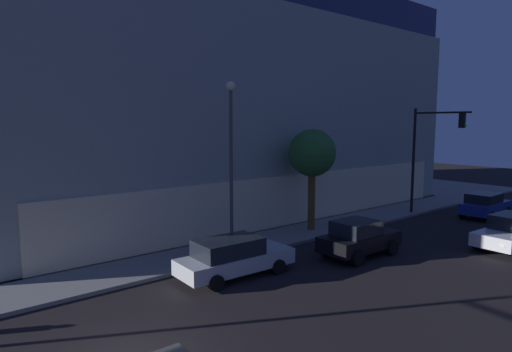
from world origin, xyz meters
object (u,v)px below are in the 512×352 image
(car_silver, at_px, (234,257))
(car_blue, at_px, (485,205))
(modern_building, at_px, (196,106))
(sidewalk_tree, at_px, (312,154))
(car_black, at_px, (359,238))
(car_white, at_px, (512,232))
(traffic_light_far_corner, at_px, (429,145))
(street_lamp_sidewalk, at_px, (231,145))

(car_silver, height_order, car_blue, car_blue)
(modern_building, bearing_deg, sidewalk_tree, -90.73)
(car_black, relative_size, car_blue, 1.00)
(car_silver, height_order, car_white, car_white)
(traffic_light_far_corner, xyz_separation_m, car_silver, (-16.39, -1.02, -3.91))
(traffic_light_far_corner, height_order, car_blue, traffic_light_far_corner)
(modern_building, bearing_deg, car_blue, -56.04)
(modern_building, xyz_separation_m, car_black, (-1.75, -16.87, -6.57))
(street_lamp_sidewalk, relative_size, sidewalk_tree, 1.40)
(modern_building, height_order, street_lamp_sidewalk, modern_building)
(sidewalk_tree, bearing_deg, car_white, -58.07)
(modern_building, xyz_separation_m, traffic_light_far_corner, (8.61, -14.36, -2.71))
(car_silver, xyz_separation_m, car_blue, (19.14, -1.48, 0.03))
(traffic_light_far_corner, distance_m, car_silver, 16.88)
(sidewalk_tree, distance_m, car_blue, 12.87)
(car_blue, bearing_deg, car_white, -147.82)
(modern_building, bearing_deg, car_white, -76.23)
(street_lamp_sidewalk, xyz_separation_m, car_black, (4.07, -4.31, -4.23))
(modern_building, distance_m, car_black, 18.19)
(street_lamp_sidewalk, bearing_deg, car_white, -37.11)
(modern_building, distance_m, car_white, 22.42)
(car_blue, bearing_deg, car_black, 179.98)
(modern_building, distance_m, car_blue, 21.38)
(sidewalk_tree, bearing_deg, car_blue, -21.31)
(street_lamp_sidewalk, bearing_deg, sidewalk_tree, 1.84)
(traffic_light_far_corner, height_order, car_silver, traffic_light_far_corner)
(traffic_light_far_corner, bearing_deg, street_lamp_sidewalk, 172.86)
(car_black, xyz_separation_m, car_white, (6.84, -3.94, -0.04))
(car_black, bearing_deg, traffic_light_far_corner, 13.58)
(car_blue, bearing_deg, street_lamp_sidewalk, 165.90)
(sidewalk_tree, bearing_deg, car_black, -109.46)
(traffic_light_far_corner, relative_size, car_silver, 1.42)
(street_lamp_sidewalk, xyz_separation_m, car_white, (10.91, -8.26, -4.27))
(car_silver, distance_m, car_black, 6.21)
(traffic_light_far_corner, bearing_deg, sidewalk_tree, 167.22)
(modern_building, height_order, car_black, modern_building)
(modern_building, relative_size, sidewalk_tree, 5.78)
(car_white, bearing_deg, street_lamp_sidewalk, 142.89)
(modern_building, distance_m, car_silver, 18.47)
(car_white, bearing_deg, modern_building, 103.77)
(traffic_light_far_corner, height_order, sidewalk_tree, traffic_light_far_corner)
(traffic_light_far_corner, bearing_deg, car_blue, -42.36)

